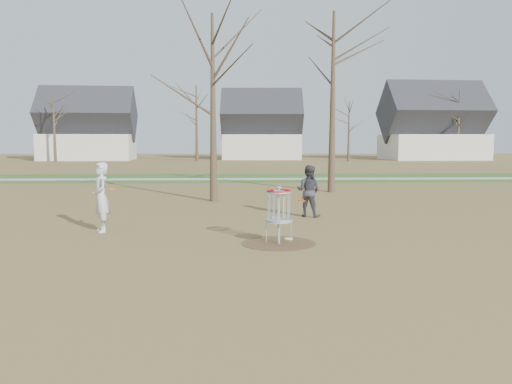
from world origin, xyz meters
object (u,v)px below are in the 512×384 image
at_px(player_standing, 101,197).
at_px(disc_golf_basket, 279,206).
at_px(disc_grounded, 288,239).
at_px(player_throwing, 309,191).

relative_size(player_standing, disc_golf_basket, 1.40).
xyz_separation_m(disc_grounded, disc_golf_basket, (-0.28, -0.47, 0.89)).
height_order(player_throwing, disc_grounded, player_throwing).
relative_size(player_standing, disc_grounded, 8.62).
bearing_deg(player_standing, disc_grounded, 50.82).
distance_m(player_standing, disc_grounded, 5.22).
height_order(disc_grounded, disc_golf_basket, disc_golf_basket).
bearing_deg(disc_grounded, player_standing, 166.05).
bearing_deg(player_standing, player_throwing, 87.62).
distance_m(disc_grounded, disc_golf_basket, 1.05).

